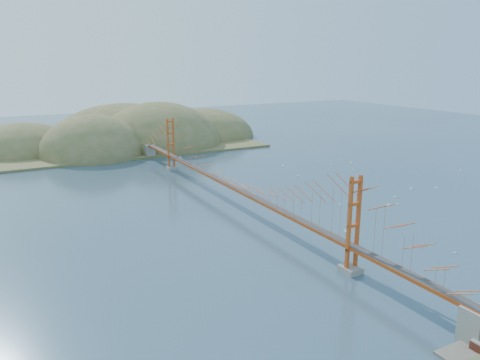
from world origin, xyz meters
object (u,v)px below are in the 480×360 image
sailboat_2 (388,205)px  bridge (232,165)px  sailboat_0 (345,231)px  sailboat_1 (395,196)px

sailboat_2 → bridge: bearing=150.2°
bridge → sailboat_0: bridge is taller
sailboat_0 → sailboat_1: 21.93m
bridge → sailboat_2: 27.66m
sailboat_0 → sailboat_1: (19.81, 9.42, 0.00)m
sailboat_2 → sailboat_0: sailboat_2 is taller
bridge → sailboat_1: bridge is taller
bridge → sailboat_0: bearing=-66.7°
bridge → sailboat_2: bridge is taller
sailboat_1 → sailboat_0: bearing=-154.6°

